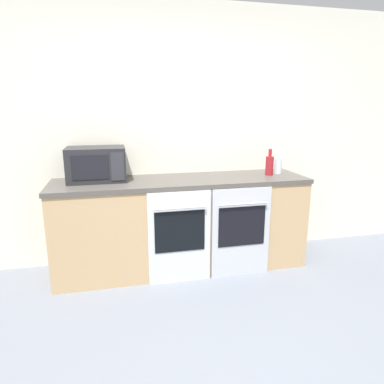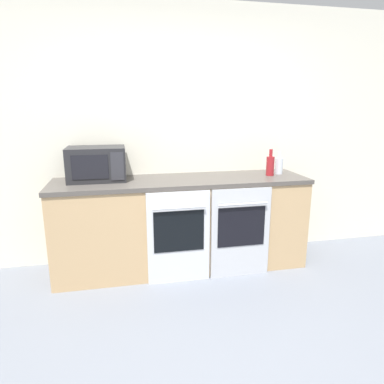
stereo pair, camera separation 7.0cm
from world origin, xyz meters
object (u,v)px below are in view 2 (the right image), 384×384
(oven_right, at_px, (241,232))
(bottle_red, at_px, (270,165))
(bottle_clear, at_px, (279,165))
(oven_left, at_px, (179,237))
(microwave, at_px, (97,164))

(oven_right, distance_m, bottle_red, 0.77)
(bottle_clear, bearing_deg, oven_left, -161.54)
(oven_right, xyz_separation_m, bottle_red, (0.41, 0.31, 0.58))
(oven_left, xyz_separation_m, bottle_red, (1.00, 0.31, 0.58))
(microwave, bearing_deg, oven_left, -30.83)
(microwave, bearing_deg, bottle_clear, -1.39)
(bottle_clear, xyz_separation_m, bottle_red, (-0.13, -0.06, 0.01))
(oven_left, height_order, oven_right, same)
(oven_left, distance_m, bottle_clear, 1.31)
(oven_left, height_order, bottle_clear, bottle_clear)
(oven_left, xyz_separation_m, bottle_clear, (1.13, 0.38, 0.56))
(bottle_clear, distance_m, bottle_red, 0.14)
(oven_right, height_order, microwave, microwave)
(bottle_clear, height_order, bottle_red, bottle_red)
(oven_right, height_order, bottle_red, bottle_red)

